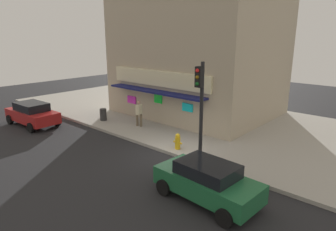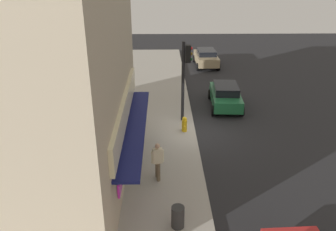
{
  "view_description": "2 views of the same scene",
  "coord_description": "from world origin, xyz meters",
  "px_view_note": "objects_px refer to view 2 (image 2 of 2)",
  "views": [
    {
      "loc": [
        9.31,
        -10.63,
        6.01
      ],
      "look_at": [
        -1.52,
        1.58,
        1.52
      ],
      "focal_mm": 31.63,
      "sensor_mm": 36.0,
      "label": 1
    },
    {
      "loc": [
        -16.51,
        1.79,
        8.63
      ],
      "look_at": [
        -0.96,
        1.53,
        1.56
      ],
      "focal_mm": 36.07,
      "sensor_mm": 36.0,
      "label": 2
    }
  ],
  "objects_px": {
    "trash_can": "(178,217)",
    "parked_car_green": "(225,95)",
    "parked_car_tan": "(206,57)",
    "fire_hydrant": "(184,124)",
    "pedestrian": "(158,160)",
    "traffic_light": "(185,71)"
  },
  "relations": [
    {
      "from": "fire_hydrant",
      "to": "trash_can",
      "type": "bearing_deg",
      "value": 174.71
    },
    {
      "from": "trash_can",
      "to": "parked_car_tan",
      "type": "relative_size",
      "value": 0.21
    },
    {
      "from": "traffic_light",
      "to": "trash_can",
      "type": "relative_size",
      "value": 5.6
    },
    {
      "from": "parked_car_green",
      "to": "traffic_light",
      "type": "bearing_deg",
      "value": 130.44
    },
    {
      "from": "trash_can",
      "to": "parked_car_green",
      "type": "distance_m",
      "value": 11.73
    },
    {
      "from": "fire_hydrant",
      "to": "parked_car_green",
      "type": "xyz_separation_m",
      "value": [
        3.82,
        -2.89,
        0.2
      ]
    },
    {
      "from": "pedestrian",
      "to": "fire_hydrant",
      "type": "bearing_deg",
      "value": -17.5
    },
    {
      "from": "pedestrian",
      "to": "parked_car_green",
      "type": "relative_size",
      "value": 0.42
    },
    {
      "from": "traffic_light",
      "to": "parked_car_green",
      "type": "height_order",
      "value": "traffic_light"
    },
    {
      "from": "trash_can",
      "to": "parked_car_green",
      "type": "relative_size",
      "value": 0.2
    },
    {
      "from": "trash_can",
      "to": "parked_car_tan",
      "type": "height_order",
      "value": "parked_car_tan"
    },
    {
      "from": "trash_can",
      "to": "parked_car_tan",
      "type": "distance_m",
      "value": 21.06
    },
    {
      "from": "pedestrian",
      "to": "parked_car_tan",
      "type": "relative_size",
      "value": 0.42
    },
    {
      "from": "traffic_light",
      "to": "parked_car_green",
      "type": "xyz_separation_m",
      "value": [
        2.4,
        -2.81,
        -2.37
      ]
    },
    {
      "from": "fire_hydrant",
      "to": "trash_can",
      "type": "xyz_separation_m",
      "value": [
        -7.35,
        0.68,
        0.0
      ]
    },
    {
      "from": "parked_car_green",
      "to": "parked_car_tan",
      "type": "bearing_deg",
      "value": 0.6
    },
    {
      "from": "pedestrian",
      "to": "trash_can",
      "type": "bearing_deg",
      "value": -165.87
    },
    {
      "from": "traffic_light",
      "to": "parked_car_tan",
      "type": "height_order",
      "value": "traffic_light"
    },
    {
      "from": "fire_hydrant",
      "to": "parked_car_green",
      "type": "bearing_deg",
      "value": -37.14
    },
    {
      "from": "pedestrian",
      "to": "parked_car_green",
      "type": "bearing_deg",
      "value": -27.44
    },
    {
      "from": "fire_hydrant",
      "to": "pedestrian",
      "type": "distance_m",
      "value": 4.71
    },
    {
      "from": "fire_hydrant",
      "to": "pedestrian",
      "type": "relative_size",
      "value": 0.5
    }
  ]
}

